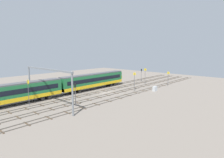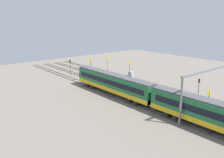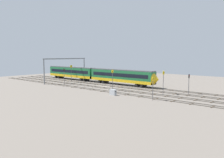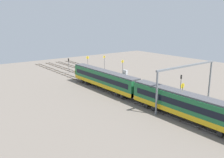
% 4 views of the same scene
% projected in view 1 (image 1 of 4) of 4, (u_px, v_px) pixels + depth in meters
% --- Properties ---
extents(ground_plane, '(111.18, 111.18, 0.00)m').
position_uv_depth(ground_plane, '(106.00, 93.00, 55.36)').
color(ground_plane, slate).
extents(track_near_foreground, '(95.18, 2.40, 0.16)m').
position_uv_depth(track_near_foreground, '(123.00, 96.00, 51.06)').
color(track_near_foreground, '#59544C').
rests_on(track_near_foreground, ground).
extents(track_second_near, '(95.18, 2.40, 0.16)m').
position_uv_depth(track_second_near, '(111.00, 94.00, 53.92)').
color(track_second_near, '#59544C').
rests_on(track_second_near, ground).
extents(track_middle, '(95.18, 2.40, 0.16)m').
position_uv_depth(track_middle, '(100.00, 92.00, 56.78)').
color(track_middle, '#59544C').
rests_on(track_middle, ground).
extents(track_with_train, '(95.18, 2.40, 0.16)m').
position_uv_depth(track_with_train, '(91.00, 90.00, 59.64)').
color(track_with_train, '#59544C').
rests_on(track_with_train, ground).
extents(train, '(50.40, 3.24, 4.80)m').
position_uv_depth(train, '(62.00, 86.00, 51.63)').
color(train, '#1E6638').
rests_on(train, ground).
extents(overhead_gantry, '(0.40, 18.00, 8.41)m').
position_uv_depth(overhead_gantry, '(48.00, 78.00, 40.96)').
color(overhead_gantry, slate).
rests_on(overhead_gantry, ground).
extents(speed_sign_near_foreground, '(0.14, 0.87, 5.67)m').
position_uv_depth(speed_sign_near_foreground, '(134.00, 79.00, 57.18)').
color(speed_sign_near_foreground, '#4C4C51').
rests_on(speed_sign_near_foreground, ground).
extents(speed_sign_mid_trackside, '(0.14, 1.01, 5.82)m').
position_uv_depth(speed_sign_mid_trackside, '(28.00, 89.00, 42.48)').
color(speed_sign_mid_trackside, '#4C4C51').
rests_on(speed_sign_mid_trackside, ground).
extents(speed_sign_far_trackside, '(0.14, 0.96, 5.72)m').
position_uv_depth(speed_sign_far_trackside, '(145.00, 74.00, 69.29)').
color(speed_sign_far_trackside, '#4C4C51').
rests_on(speed_sign_far_trackside, ground).
extents(speed_sign_distant_end, '(0.14, 0.85, 4.96)m').
position_uv_depth(speed_sign_distant_end, '(168.00, 77.00, 65.44)').
color(speed_sign_distant_end, '#4C4C51').
rests_on(speed_sign_distant_end, ground).
extents(signal_light_trackside_approach, '(0.31, 0.32, 5.08)m').
position_uv_depth(signal_light_trackside_approach, '(75.00, 92.00, 41.91)').
color(signal_light_trackside_approach, '#4C4C51').
rests_on(signal_light_trackside_approach, ground).
extents(signal_light_trackside_departure, '(0.31, 0.32, 4.86)m').
position_uv_depth(signal_light_trackside_departure, '(141.00, 73.00, 75.70)').
color(signal_light_trackside_departure, '#4C4C51').
rests_on(signal_light_trackside_departure, ground).
extents(relay_cabinet, '(1.60, 0.78, 1.41)m').
position_uv_depth(relay_cabinet, '(155.00, 89.00, 57.63)').
color(relay_cabinet, '#B2B7BC').
rests_on(relay_cabinet, ground).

